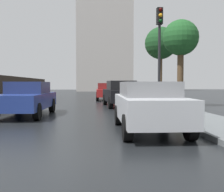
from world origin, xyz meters
TOP-DOWN VIEW (x-y plane):
  - ground at (0.00, 0.00)m, footprint 120.00×120.00m
  - car_black_near_kerb at (3.00, 11.95)m, footprint 1.93×4.26m
  - car_silver_mid_road at (2.80, 3.40)m, footprint 1.87×4.10m
  - car_red_behind_camera at (2.68, 18.53)m, footprint 1.98×4.15m
  - car_blue_far_lane at (-1.57, 7.75)m, footprint 2.02×4.64m
  - traffic_light at (4.32, 7.99)m, footprint 0.26×0.39m
  - street_tree_near at (6.51, 11.49)m, footprint 2.10×2.10m
  - street_tree_mid at (6.98, 17.67)m, footprint 2.60×2.60m
  - distant_tower at (4.46, 46.56)m, footprint 10.79×8.73m

SIDE VIEW (x-z plane):
  - ground at x=0.00m, z-range 0.00..0.00m
  - car_red_behind_camera at x=2.68m, z-range 0.03..1.46m
  - car_blue_far_lane at x=-1.57m, z-range 0.02..1.49m
  - car_silver_mid_road at x=2.80m, z-range 0.05..1.49m
  - car_black_near_kerb at x=3.00m, z-range 0.02..1.58m
  - traffic_light at x=4.32m, z-range 1.02..5.71m
  - street_tree_near at x=6.51m, z-range 1.41..6.55m
  - street_tree_mid at x=6.98m, z-range 1.65..7.62m
  - distant_tower at x=4.46m, z-range 0.00..28.51m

